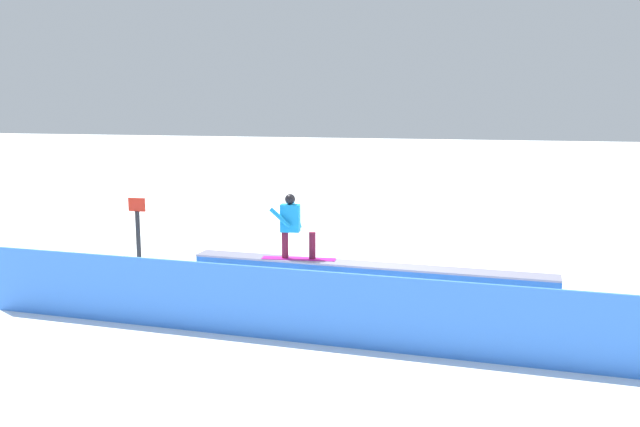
% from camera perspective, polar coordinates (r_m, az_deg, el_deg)
% --- Properties ---
extents(ground_plane, '(120.00, 120.00, 0.00)m').
position_cam_1_polar(ground_plane, '(13.86, 4.04, -6.72)').
color(ground_plane, white).
extents(grind_box, '(7.56, 0.77, 0.60)m').
position_cam_1_polar(grind_box, '(13.78, 4.05, -5.64)').
color(grind_box, blue).
rests_on(grind_box, ground_plane).
extents(snowboarder, '(1.59, 0.52, 1.39)m').
position_cam_1_polar(snowboarder, '(13.96, -2.38, -0.93)').
color(snowboarder, '#C51A90').
rests_on(snowboarder, grind_box).
extents(safety_fence, '(12.94, 0.49, 1.22)m').
position_cam_1_polar(safety_fence, '(10.71, 0.80, -8.18)').
color(safety_fence, '#3979E9').
rests_on(safety_fence, ground_plane).
extents(trail_marker, '(0.40, 0.10, 1.79)m').
position_cam_1_polar(trail_marker, '(15.34, -15.33, -1.76)').
color(trail_marker, '#262628').
rests_on(trail_marker, ground_plane).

